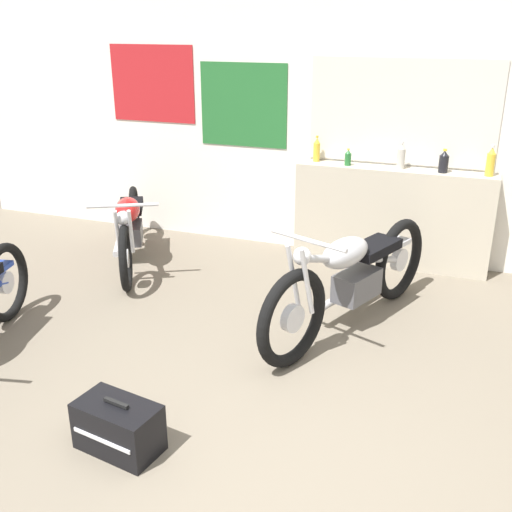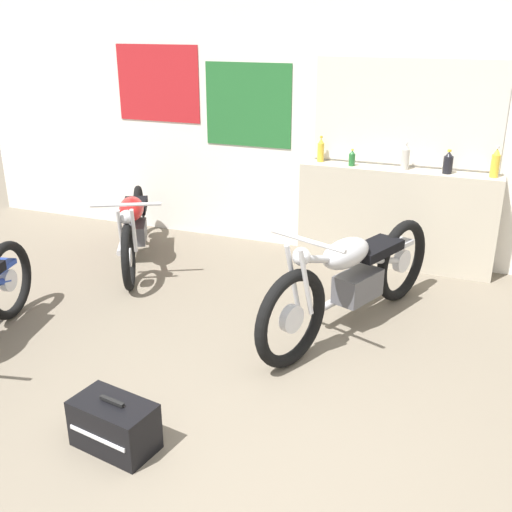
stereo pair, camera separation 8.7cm
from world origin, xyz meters
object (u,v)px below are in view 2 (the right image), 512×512
(motorcycle_red, at_px, (133,225))
(bottle_right_center, at_px, (448,163))
(motorcycle_silver, at_px, (353,278))
(hard_case_black, at_px, (114,425))
(bottle_rightmost, at_px, (495,163))
(bottle_left_center, at_px, (352,158))
(bottle_leftmost, at_px, (321,150))
(bottle_center, at_px, (405,157))

(motorcycle_red, bearing_deg, bottle_right_center, 16.57)
(motorcycle_silver, xyz_separation_m, hard_case_black, (-0.93, -1.94, -0.29))
(bottle_right_center, xyz_separation_m, motorcycle_red, (-2.93, -0.87, -0.69))
(bottle_rightmost, bearing_deg, motorcycle_red, -165.29)
(bottle_left_center, bearing_deg, motorcycle_silver, -75.24)
(bottle_left_center, xyz_separation_m, motorcycle_red, (-2.02, -0.86, -0.67))
(bottle_leftmost, height_order, hard_case_black, bottle_leftmost)
(bottle_right_center, height_order, bottle_rightmost, bottle_rightmost)
(bottle_rightmost, distance_m, hard_case_black, 4.03)
(motorcycle_silver, bearing_deg, bottle_right_center, 70.75)
(bottle_center, relative_size, motorcycle_red, 0.15)
(bottle_right_center, height_order, motorcycle_silver, bottle_right_center)
(bottle_leftmost, relative_size, bottle_rightmost, 0.90)
(bottle_right_center, distance_m, hard_case_black, 3.84)
(bottle_left_center, distance_m, bottle_right_center, 0.91)
(motorcycle_red, height_order, hard_case_black, motorcycle_red)
(bottle_rightmost, xyz_separation_m, motorcycle_silver, (-0.93, -1.49, -0.68))
(bottle_center, relative_size, motorcycle_silver, 0.13)
(bottle_leftmost, bearing_deg, bottle_center, -2.69)
(bottle_rightmost, distance_m, motorcycle_red, 3.53)
(bottle_left_center, height_order, motorcycle_red, bottle_left_center)
(bottle_right_center, bearing_deg, bottle_left_center, -179.09)
(bottle_left_center, height_order, bottle_right_center, bottle_right_center)
(motorcycle_red, bearing_deg, bottle_center, 19.36)
(bottle_leftmost, relative_size, hard_case_black, 0.49)
(bottle_center, xyz_separation_m, motorcycle_red, (-2.53, -0.89, -0.71))
(bottle_left_center, bearing_deg, motorcycle_red, -157.02)
(bottle_left_center, xyz_separation_m, bottle_center, (0.51, 0.03, 0.05))
(bottle_leftmost, height_order, motorcycle_red, bottle_leftmost)
(bottle_right_center, relative_size, bottle_rightmost, 0.78)
(bottle_left_center, xyz_separation_m, bottle_rightmost, (1.32, 0.02, 0.05))
(motorcycle_red, distance_m, hard_case_black, 2.97)
(bottle_leftmost, distance_m, motorcycle_red, 2.05)
(bottle_leftmost, relative_size, bottle_right_center, 1.16)
(bottle_leftmost, bearing_deg, bottle_rightmost, -1.83)
(bottle_left_center, bearing_deg, hard_case_black, -99.07)
(bottle_rightmost, height_order, motorcycle_red, bottle_rightmost)
(bottle_center, bearing_deg, bottle_leftmost, 177.31)
(motorcycle_silver, distance_m, motorcycle_red, 2.49)
(bottle_right_center, bearing_deg, bottle_leftmost, 177.35)
(bottle_left_center, height_order, motorcycle_silver, bottle_left_center)
(motorcycle_silver, bearing_deg, bottle_leftmost, 115.22)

